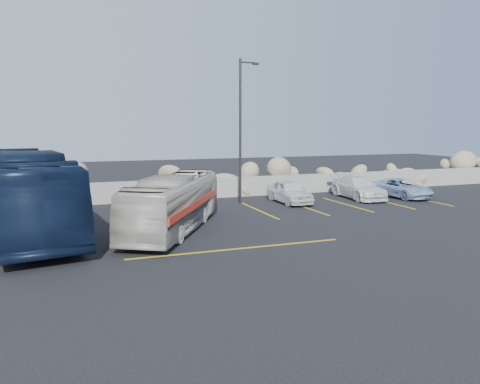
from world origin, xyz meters
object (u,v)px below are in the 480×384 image
object	(u,v)px
vintage_bus	(174,203)
car_a	(289,192)
lamppost	(241,127)
tour_coach	(24,192)
car_d	(402,188)
car_c	(358,188)

from	to	relation	value
vintage_bus	car_a	size ratio (longest dim) A/B	2.20
lamppost	tour_coach	world-z (taller)	lamppost
tour_coach	car_d	size ratio (longest dim) A/B	2.96
vintage_bus	car_c	world-z (taller)	vintage_bus
car_a	car_c	distance (m)	4.65
car_a	car_c	world-z (taller)	car_c
vintage_bus	car_c	bearing A→B (deg)	50.63
tour_coach	car_d	distance (m)	21.05
tour_coach	car_c	world-z (taller)	tour_coach
car_c	car_d	distance (m)	2.79
lamppost	tour_coach	xyz separation A→B (m)	(-10.87, -3.82, -2.62)
car_c	car_d	xyz separation A→B (m)	(2.72, -0.60, -0.08)
lamppost	car_a	distance (m)	4.57
lamppost	tour_coach	bearing A→B (deg)	-160.63
lamppost	car_a	xyz separation A→B (m)	(2.63, -0.81, -3.65)
lamppost	car_a	size ratio (longest dim) A/B	2.11
vintage_bus	car_c	xyz separation A→B (m)	(12.35, 4.80, -0.51)
lamppost	car_d	distance (m)	10.76
lamppost	vintage_bus	size ratio (longest dim) A/B	0.96
lamppost	car_d	bearing A→B (deg)	-7.65
lamppost	tour_coach	size ratio (longest dim) A/B	0.66
lamppost	car_c	size ratio (longest dim) A/B	1.79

